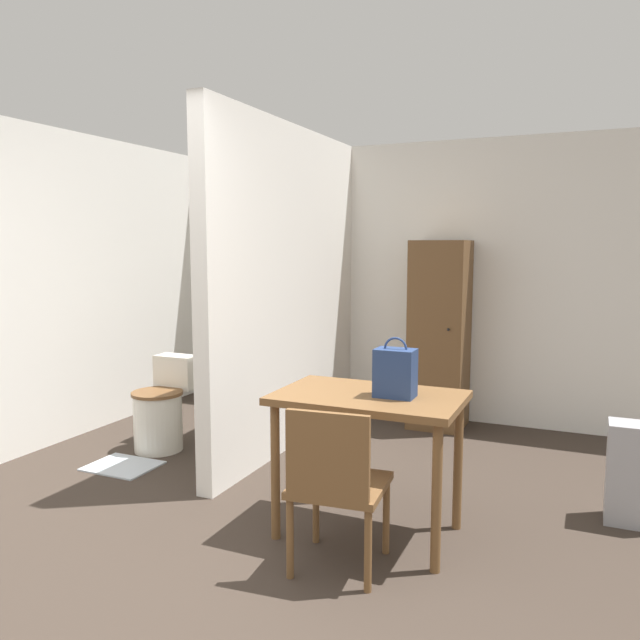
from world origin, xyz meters
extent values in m
plane|color=#382D26|center=(0.00, 0.00, 0.00)|extent=(16.00, 16.00, 0.00)
cube|color=white|center=(0.00, 3.77, 1.25)|extent=(5.41, 0.12, 2.50)
cube|color=white|center=(-2.27, 1.86, 1.25)|extent=(0.12, 4.71, 2.50)
cube|color=white|center=(-0.50, 2.50, 1.25)|extent=(0.12, 2.42, 2.50)
cube|color=brown|center=(0.61, 1.25, 0.77)|extent=(1.00, 0.63, 0.04)
cylinder|color=brown|center=(0.17, 1.00, 0.37)|extent=(0.05, 0.05, 0.75)
cylinder|color=brown|center=(1.05, 1.00, 0.37)|extent=(0.05, 0.05, 0.75)
cylinder|color=brown|center=(0.17, 1.51, 0.37)|extent=(0.05, 0.05, 0.75)
cylinder|color=brown|center=(1.05, 1.51, 0.37)|extent=(0.05, 0.05, 0.75)
cube|color=brown|center=(0.60, 0.87, 0.42)|extent=(0.48, 0.48, 0.04)
cube|color=brown|center=(0.61, 0.66, 0.64)|extent=(0.40, 0.07, 0.40)
cylinder|color=brown|center=(0.39, 1.04, 0.20)|extent=(0.04, 0.04, 0.40)
cylinder|color=brown|center=(0.77, 1.08, 0.20)|extent=(0.04, 0.04, 0.40)
cylinder|color=brown|center=(0.42, 0.66, 0.20)|extent=(0.04, 0.04, 0.40)
cylinder|color=brown|center=(0.80, 0.70, 0.20)|extent=(0.04, 0.04, 0.40)
cylinder|color=silver|center=(-1.35, 1.93, 0.22)|extent=(0.37, 0.37, 0.44)
cylinder|color=brown|center=(-1.35, 1.93, 0.45)|extent=(0.39, 0.39, 0.02)
cube|color=silver|center=(-1.35, 2.18, 0.57)|extent=(0.34, 0.18, 0.27)
cube|color=navy|center=(0.75, 1.25, 0.92)|extent=(0.21, 0.14, 0.26)
torus|color=navy|center=(0.75, 1.25, 1.05)|extent=(0.13, 0.01, 0.13)
cube|color=brown|center=(0.48, 3.46, 0.81)|extent=(0.46, 0.47, 1.63)
sphere|color=black|center=(0.61, 3.21, 0.89)|extent=(0.02, 0.02, 0.02)
cube|color=#B2BCC6|center=(-1.35, 1.52, 0.01)|extent=(0.48, 0.39, 0.01)
cube|color=#9E9EA3|center=(1.96, 1.98, 0.29)|extent=(0.30, 0.21, 0.59)
camera|label=1|loc=(1.69, -1.87, 1.60)|focal=35.00mm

